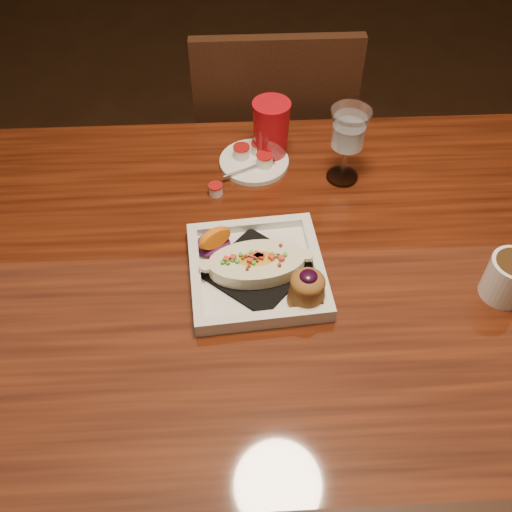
{
  "coord_description": "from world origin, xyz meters",
  "views": [
    {
      "loc": [
        -0.11,
        -0.69,
        1.56
      ],
      "look_at": [
        -0.07,
        0.0,
        0.77
      ],
      "focal_mm": 40.0,
      "sensor_mm": 36.0,
      "label": 1
    }
  ],
  "objects_px": {
    "coffee_mug": "(510,276)",
    "saucer": "(254,160)",
    "chair_far": "(271,154)",
    "table": "(293,295)",
    "red_tumbler": "(271,131)",
    "goblet": "(349,133)",
    "plate": "(263,270)"
  },
  "relations": [
    {
      "from": "goblet",
      "to": "chair_far",
      "type": "bearing_deg",
      "value": 107.4
    },
    {
      "from": "chair_far",
      "to": "goblet",
      "type": "distance_m",
      "value": 0.55
    },
    {
      "from": "coffee_mug",
      "to": "saucer",
      "type": "xyz_separation_m",
      "value": [
        -0.43,
        0.38,
        -0.03
      ]
    },
    {
      "from": "plate",
      "to": "saucer",
      "type": "height_order",
      "value": "plate"
    },
    {
      "from": "plate",
      "to": "coffee_mug",
      "type": "xyz_separation_m",
      "value": [
        0.43,
        -0.05,
        0.02
      ]
    },
    {
      "from": "chair_far",
      "to": "saucer",
      "type": "relative_size",
      "value": 6.13
    },
    {
      "from": "coffee_mug",
      "to": "goblet",
      "type": "xyz_separation_m",
      "value": [
        -0.24,
        0.32,
        0.07
      ]
    },
    {
      "from": "plate",
      "to": "coffee_mug",
      "type": "height_order",
      "value": "same"
    },
    {
      "from": "goblet",
      "to": "red_tumbler",
      "type": "height_order",
      "value": "goblet"
    },
    {
      "from": "saucer",
      "to": "red_tumbler",
      "type": "height_order",
      "value": "red_tumbler"
    },
    {
      "from": "goblet",
      "to": "saucer",
      "type": "distance_m",
      "value": 0.22
    },
    {
      "from": "chair_far",
      "to": "red_tumbler",
      "type": "xyz_separation_m",
      "value": [
        -0.03,
        -0.31,
        0.31
      ]
    },
    {
      "from": "saucer",
      "to": "red_tumbler",
      "type": "xyz_separation_m",
      "value": [
        0.04,
        0.03,
        0.06
      ]
    },
    {
      "from": "table",
      "to": "red_tumbler",
      "type": "height_order",
      "value": "red_tumbler"
    },
    {
      "from": "red_tumbler",
      "to": "saucer",
      "type": "bearing_deg",
      "value": -144.98
    },
    {
      "from": "chair_far",
      "to": "saucer",
      "type": "xyz_separation_m",
      "value": [
        -0.06,
        -0.34,
        0.25
      ]
    },
    {
      "from": "chair_far",
      "to": "goblet",
      "type": "xyz_separation_m",
      "value": [
        0.12,
        -0.39,
        0.36
      ]
    },
    {
      "from": "goblet",
      "to": "saucer",
      "type": "xyz_separation_m",
      "value": [
        -0.19,
        0.06,
        -0.11
      ]
    },
    {
      "from": "coffee_mug",
      "to": "goblet",
      "type": "height_order",
      "value": "goblet"
    },
    {
      "from": "table",
      "to": "red_tumbler",
      "type": "relative_size",
      "value": 11.05
    },
    {
      "from": "goblet",
      "to": "red_tumbler",
      "type": "distance_m",
      "value": 0.18
    },
    {
      "from": "chair_far",
      "to": "saucer",
      "type": "bearing_deg",
      "value": 79.27
    },
    {
      "from": "chair_far",
      "to": "red_tumbler",
      "type": "height_order",
      "value": "chair_far"
    },
    {
      "from": "goblet",
      "to": "saucer",
      "type": "relative_size",
      "value": 1.11
    },
    {
      "from": "table",
      "to": "plate",
      "type": "bearing_deg",
      "value": -151.28
    },
    {
      "from": "plate",
      "to": "goblet",
      "type": "distance_m",
      "value": 0.34
    },
    {
      "from": "table",
      "to": "coffee_mug",
      "type": "distance_m",
      "value": 0.4
    },
    {
      "from": "chair_far",
      "to": "table",
      "type": "bearing_deg",
      "value": 90.0
    },
    {
      "from": "table",
      "to": "goblet",
      "type": "bearing_deg",
      "value": 62.64
    },
    {
      "from": "coffee_mug",
      "to": "saucer",
      "type": "distance_m",
      "value": 0.57
    },
    {
      "from": "coffee_mug",
      "to": "red_tumbler",
      "type": "height_order",
      "value": "red_tumbler"
    },
    {
      "from": "plate",
      "to": "red_tumbler",
      "type": "height_order",
      "value": "red_tumbler"
    }
  ]
}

